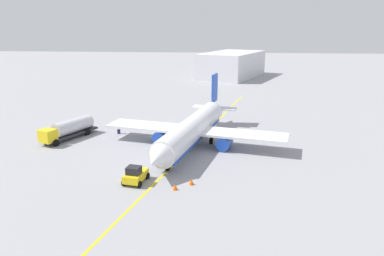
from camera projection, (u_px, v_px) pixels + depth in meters
name	position (u px, v px, depth m)	size (l,w,h in m)	color
ground_plane	(192.00, 146.00, 57.14)	(400.00, 400.00, 0.00)	#939399
airplane	(193.00, 129.00, 56.86)	(32.49, 29.44, 9.66)	white
fuel_tanker	(69.00, 129.00, 60.56)	(10.89, 6.63, 3.15)	#2D2D33
pushback_tug	(135.00, 175.00, 43.75)	(3.88, 2.84, 2.20)	yellow
refueling_worker	(119.00, 129.00, 63.49)	(0.45, 0.58, 1.71)	navy
safety_cone_nose	(175.00, 187.00, 41.98)	(0.62, 0.62, 0.69)	#F2590F
safety_cone_wingtip	(191.00, 182.00, 43.35)	(0.65, 0.65, 0.72)	#F2590F
distant_hangar	(232.00, 65.00, 132.20)	(33.68, 26.00, 8.89)	silver
taxi_line_marking	(192.00, 146.00, 57.14)	(88.72, 0.30, 0.01)	yellow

